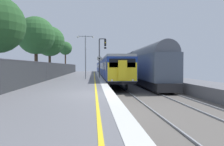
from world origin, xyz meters
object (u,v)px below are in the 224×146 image
at_px(background_tree_left, 36,37).
at_px(signal_gantry, 101,53).
at_px(freight_train_adjacent_track, 123,65).
at_px(speed_limit_sign, 99,64).
at_px(background_tree_back, 50,42).
at_px(commuter_train_at_platform, 105,67).
at_px(platform_lamp_mid, 86,53).
at_px(background_tree_centre, 66,49).

bearing_deg(background_tree_left, signal_gantry, 20.09).
distance_m(freight_train_adjacent_track, signal_gantry, 17.62).
height_order(speed_limit_sign, background_tree_back, background_tree_back).
bearing_deg(commuter_train_at_platform, background_tree_left, -115.46).
relative_size(commuter_train_at_platform, platform_lamp_mid, 11.70).
relative_size(speed_limit_sign, background_tree_left, 0.36).
bearing_deg(platform_lamp_mid, background_tree_left, 159.10).
xyz_separation_m(signal_gantry, background_tree_left, (-8.41, -3.08, 1.87)).
bearing_deg(freight_train_adjacent_track, speed_limit_sign, -105.74).
distance_m(speed_limit_sign, background_tree_left, 8.85).
distance_m(platform_lamp_mid, background_tree_back, 10.13).
bearing_deg(freight_train_adjacent_track, background_tree_left, -125.18).
bearing_deg(signal_gantry, platform_lamp_mid, -110.41).
bearing_deg(commuter_train_at_platform, freight_train_adjacent_track, -14.97).
height_order(freight_train_adjacent_track, background_tree_back, background_tree_back).
height_order(platform_lamp_mid, background_tree_left, background_tree_left).
relative_size(background_tree_centre, background_tree_back, 0.91).
bearing_deg(speed_limit_sign, background_tree_left, 172.74).
height_order(speed_limit_sign, background_tree_centre, background_tree_centre).
bearing_deg(background_tree_centre, signal_gantry, -68.02).
height_order(platform_lamp_mid, background_tree_centre, background_tree_centre).
bearing_deg(signal_gantry, commuter_train_at_platform, 85.19).
height_order(signal_gantry, background_tree_left, background_tree_left).
relative_size(commuter_train_at_platform, background_tree_back, 7.92).
bearing_deg(background_tree_left, freight_train_adjacent_track, 54.82).
height_order(commuter_train_at_platform, freight_train_adjacent_track, freight_train_adjacent_track).
xyz_separation_m(signal_gantry, background_tree_back, (-7.72, 2.62, 1.77)).
height_order(freight_train_adjacent_track, speed_limit_sign, freight_train_adjacent_track).
height_order(commuter_train_at_platform, background_tree_back, background_tree_back).
xyz_separation_m(freight_train_adjacent_track, signal_gantry, (-5.50, -16.65, 1.74)).
bearing_deg(freight_train_adjacent_track, background_tree_back, -133.28).
bearing_deg(signal_gantry, freight_train_adjacent_track, 71.74).
distance_m(freight_train_adjacent_track, background_tree_back, 19.60).
distance_m(commuter_train_at_platform, background_tree_left, 23.39).
xyz_separation_m(freight_train_adjacent_track, platform_lamp_mid, (-7.54, -22.16, 1.40)).
bearing_deg(speed_limit_sign, signal_gantry, 85.07).
xyz_separation_m(commuter_train_at_platform, background_tree_back, (-9.21, -15.11, 3.94)).
bearing_deg(speed_limit_sign, freight_train_adjacent_track, 74.26).
xyz_separation_m(platform_lamp_mid, background_tree_left, (-6.36, 2.43, 2.21)).
xyz_separation_m(commuter_train_at_platform, background_tree_centre, (-8.78, 0.32, 4.15)).
bearing_deg(speed_limit_sign, commuter_train_at_platform, 85.17).
distance_m(speed_limit_sign, background_tree_back, 10.54).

